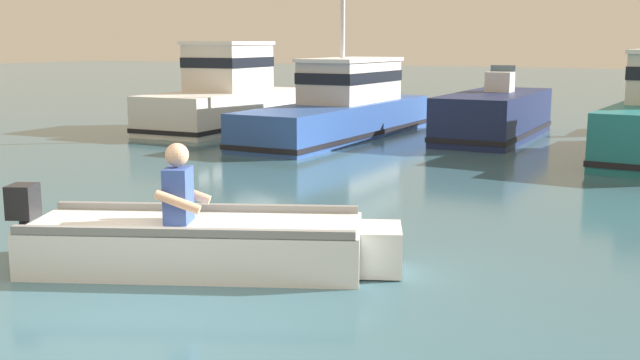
# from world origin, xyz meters

# --- Properties ---
(ground_plane) EXTENTS (120.00, 120.00, 0.00)m
(ground_plane) POSITION_xyz_m (0.00, 0.00, 0.00)
(ground_plane) COLOR #386070
(rowboat_with_person) EXTENTS (3.53, 2.32, 1.19)m
(rowboat_with_person) POSITION_xyz_m (-0.38, 1.36, 0.25)
(rowboat_with_person) COLOR white
(rowboat_with_person) RESTS_ON ground
(moored_boat_white) EXTENTS (2.16, 4.74, 2.11)m
(moored_boat_white) POSITION_xyz_m (-7.24, 10.97, 0.78)
(moored_boat_white) COLOR white
(moored_boat_white) RESTS_ON ground
(moored_boat_blue) EXTENTS (1.80, 6.61, 4.56)m
(moored_boat_blue) POSITION_xyz_m (-3.94, 10.97, 0.65)
(moored_boat_blue) COLOR #2D519E
(moored_boat_blue) RESTS_ON ground
(moored_boat_navy) EXTENTS (1.82, 4.58, 1.59)m
(moored_boat_navy) POSITION_xyz_m (-0.90, 12.37, 0.49)
(moored_boat_navy) COLOR #19234C
(moored_boat_navy) RESTS_ON ground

